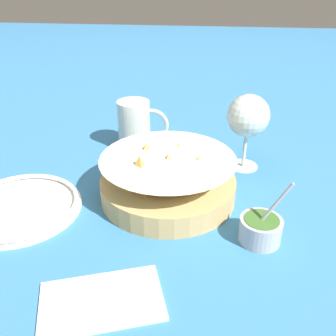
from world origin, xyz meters
The scene contains 7 objects.
ground_plane centered at (0.00, 0.00, 0.00)m, with size 4.00×4.00×0.00m, color teal.
food_basket centered at (0.01, 0.03, 0.04)m, with size 0.23×0.23×0.09m.
sauce_cup centered at (0.16, -0.07, 0.02)m, with size 0.07×0.06×0.10m.
wine_glass centered at (0.15, 0.16, 0.10)m, with size 0.08×0.08×0.15m.
beer_mug centered at (-0.08, 0.22, 0.05)m, with size 0.11×0.07×0.11m.
side_plate centered at (-0.23, -0.04, 0.01)m, with size 0.20×0.20×0.01m.
napkin centered at (-0.04, -0.21, 0.00)m, with size 0.17×0.13×0.01m.
Camera 1 is at (0.08, -0.52, 0.37)m, focal length 40.00 mm.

